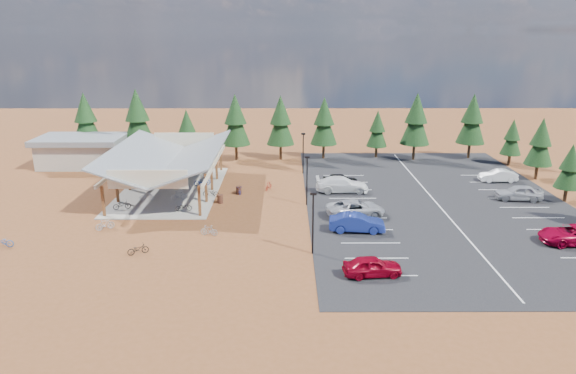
% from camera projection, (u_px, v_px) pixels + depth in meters
% --- Properties ---
extents(ground, '(140.00, 140.00, 0.00)m').
position_uv_depth(ground, '(257.00, 211.00, 50.75)').
color(ground, brown).
rests_on(ground, ground).
extents(asphalt_lot, '(27.00, 44.00, 0.04)m').
position_uv_depth(asphalt_lot, '(435.00, 201.00, 53.68)').
color(asphalt_lot, black).
rests_on(asphalt_lot, ground).
extents(concrete_pad, '(10.60, 18.60, 0.10)m').
position_uv_depth(concrete_pad, '(171.00, 190.00, 57.40)').
color(concrete_pad, gray).
rests_on(concrete_pad, ground).
extents(bike_pavilion, '(11.65, 19.40, 4.97)m').
position_uv_depth(bike_pavilion, '(169.00, 157.00, 56.29)').
color(bike_pavilion, '#532F17').
rests_on(bike_pavilion, concrete_pad).
extents(outbuilding, '(11.00, 7.00, 3.90)m').
position_uv_depth(outbuilding, '(81.00, 151.00, 67.28)').
color(outbuilding, '#ADA593').
rests_on(outbuilding, ground).
extents(lamp_post_0, '(0.50, 0.25, 5.14)m').
position_uv_depth(lamp_post_0, '(313.00, 219.00, 40.34)').
color(lamp_post_0, black).
rests_on(lamp_post_0, ground).
extents(lamp_post_1, '(0.50, 0.25, 5.14)m').
position_uv_depth(lamp_post_1, '(307.00, 177.00, 51.81)').
color(lamp_post_1, black).
rests_on(lamp_post_1, ground).
extents(lamp_post_2, '(0.50, 0.25, 5.14)m').
position_uv_depth(lamp_post_2, '(303.00, 150.00, 63.29)').
color(lamp_post_2, black).
rests_on(lamp_post_2, ground).
extents(trash_bin_0, '(0.60, 0.60, 0.90)m').
position_uv_depth(trash_bin_0, '(220.00, 199.00, 53.08)').
color(trash_bin_0, '#432317').
rests_on(trash_bin_0, ground).
extents(trash_bin_1, '(0.60, 0.60, 0.90)m').
position_uv_depth(trash_bin_1, '(239.00, 190.00, 56.01)').
color(trash_bin_1, '#432317').
rests_on(trash_bin_1, ground).
extents(pine_0, '(3.91, 3.91, 9.12)m').
position_uv_depth(pine_0, '(86.00, 118.00, 70.58)').
color(pine_0, '#382314').
rests_on(pine_0, ground).
extents(pine_1, '(4.20, 4.20, 9.78)m').
position_uv_depth(pine_1, '(137.00, 117.00, 69.19)').
color(pine_1, '#382314').
rests_on(pine_1, ground).
extents(pine_2, '(3.01, 3.01, 7.01)m').
position_uv_depth(pine_2, '(187.00, 129.00, 69.56)').
color(pine_2, '#382314').
rests_on(pine_2, ground).
extents(pine_3, '(3.90, 3.90, 9.09)m').
position_uv_depth(pine_3, '(235.00, 120.00, 69.23)').
color(pine_3, '#382314').
rests_on(pine_3, ground).
extents(pine_4, '(3.80, 3.80, 8.85)m').
position_uv_depth(pine_4, '(281.00, 121.00, 69.69)').
color(pine_4, '#382314').
rests_on(pine_4, ground).
extents(pine_5, '(3.67, 3.67, 8.56)m').
position_uv_depth(pine_5, '(324.00, 121.00, 70.21)').
color(pine_5, '#382314').
rests_on(pine_5, ground).
extents(pine_6, '(2.86, 2.86, 6.66)m').
position_uv_depth(pine_6, '(377.00, 129.00, 71.13)').
color(pine_6, '#382314').
rests_on(pine_6, ground).
extents(pine_7, '(3.97, 3.97, 9.24)m').
position_uv_depth(pine_7, '(416.00, 119.00, 69.38)').
color(pine_7, '#382314').
rests_on(pine_7, ground).
extents(pine_8, '(3.87, 3.87, 9.01)m').
position_uv_depth(pine_8, '(472.00, 119.00, 70.24)').
color(pine_8, '#382314').
rests_on(pine_8, ground).
extents(pine_11, '(2.64, 2.64, 6.16)m').
position_uv_depth(pine_11, '(570.00, 167.00, 52.65)').
color(pine_11, '#382314').
rests_on(pine_11, ground).
extents(pine_12, '(3.20, 3.20, 7.45)m').
position_uv_depth(pine_12, '(541.00, 142.00, 60.47)').
color(pine_12, '#382314').
rests_on(pine_12, ground).
extents(pine_13, '(2.66, 2.66, 6.19)m').
position_uv_depth(pine_13, '(512.00, 137.00, 67.01)').
color(pine_13, '#382314').
rests_on(pine_13, ground).
extents(bike_0, '(1.81, 1.12, 0.90)m').
position_uv_depth(bike_0, '(122.00, 205.00, 50.97)').
color(bike_0, black).
rests_on(bike_0, concrete_pad).
extents(bike_1, '(1.52, 0.45, 0.91)m').
position_uv_depth(bike_1, '(147.00, 196.00, 53.63)').
color(bike_1, '#9C9DA4').
rests_on(bike_1, concrete_pad).
extents(bike_2, '(1.73, 0.63, 0.90)m').
position_uv_depth(bike_2, '(143.00, 182.00, 58.78)').
color(bike_2, '#174B93').
rests_on(bike_2, concrete_pad).
extents(bike_3, '(1.61, 0.50, 0.96)m').
position_uv_depth(bike_3, '(163.00, 168.00, 64.38)').
color(bike_3, '#993321').
rests_on(bike_3, concrete_pad).
extents(bike_4, '(1.66, 0.81, 0.84)m').
position_uv_depth(bike_4, '(184.00, 207.00, 50.49)').
color(bike_4, black).
rests_on(bike_4, concrete_pad).
extents(bike_5, '(1.73, 0.95, 1.00)m').
position_uv_depth(bike_5, '(179.00, 196.00, 53.70)').
color(bike_5, gray).
rests_on(bike_5, concrete_pad).
extents(bike_6, '(1.95, 1.21, 0.97)m').
position_uv_depth(bike_6, '(202.00, 181.00, 58.77)').
color(bike_6, navy).
rests_on(bike_6, concrete_pad).
extents(bike_7, '(1.86, 1.09, 1.08)m').
position_uv_depth(bike_7, '(195.00, 167.00, 64.69)').
color(bike_7, '#9E0E14').
rests_on(bike_7, concrete_pad).
extents(bike_9, '(1.67, 1.29, 1.01)m').
position_uv_depth(bike_9, '(105.00, 224.00, 46.00)').
color(bike_9, gray).
rests_on(bike_9, ground).
extents(bike_10, '(1.95, 0.83, 0.99)m').
position_uv_depth(bike_10, '(1.00, 242.00, 42.18)').
color(bike_10, '#1F50A0').
rests_on(bike_10, ground).
extents(bike_12, '(1.76, 1.28, 0.88)m').
position_uv_depth(bike_12, '(138.00, 249.00, 40.96)').
color(bike_12, black).
rests_on(bike_12, ground).
extents(bike_13, '(1.62, 0.75, 0.94)m').
position_uv_depth(bike_13, '(209.00, 230.00, 44.72)').
color(bike_13, '#919398').
rests_on(bike_13, ground).
extents(bike_14, '(1.09, 1.80, 0.89)m').
position_uv_depth(bike_14, '(239.00, 190.00, 56.17)').
color(bike_14, '#233199').
rests_on(bike_14, ground).
extents(bike_15, '(1.02, 1.59, 0.93)m').
position_uv_depth(bike_15, '(269.00, 186.00, 57.47)').
color(bike_15, maroon).
rests_on(bike_15, ground).
extents(bike_16, '(1.82, 0.80, 0.93)m').
position_uv_depth(bike_16, '(211.00, 193.00, 55.10)').
color(bike_16, black).
rests_on(bike_16, ground).
extents(car_0, '(4.44, 2.16, 1.46)m').
position_uv_depth(car_0, '(372.00, 266.00, 37.24)').
color(car_0, maroon).
rests_on(car_0, asphalt_lot).
extents(car_1, '(5.03, 2.08, 1.62)m').
position_uv_depth(car_1, '(357.00, 223.00, 45.43)').
color(car_1, navy).
rests_on(car_1, asphalt_lot).
extents(car_2, '(5.98, 3.50, 1.56)m').
position_uv_depth(car_2, '(356.00, 209.00, 49.12)').
color(car_2, '#9C9EA4').
rests_on(car_2, asphalt_lot).
extents(car_3, '(5.77, 2.36, 1.67)m').
position_uv_depth(car_3, '(342.00, 184.00, 56.59)').
color(car_3, white).
rests_on(car_3, asphalt_lot).
extents(car_4, '(4.11, 1.80, 1.38)m').
position_uv_depth(car_4, '(340.00, 180.00, 58.93)').
color(car_4, black).
rests_on(car_4, asphalt_lot).
extents(car_6, '(5.63, 2.69, 1.55)m').
position_uv_depth(car_6, '(574.00, 235.00, 42.89)').
color(car_6, maroon).
rests_on(car_6, asphalt_lot).
extents(car_8, '(4.93, 2.47, 1.61)m').
position_uv_depth(car_8, '(519.00, 193.00, 53.85)').
color(car_8, '#9B9CA3').
rests_on(car_8, asphalt_lot).
extents(car_9, '(4.33, 1.60, 1.42)m').
position_uv_depth(car_9, '(498.00, 176.00, 60.47)').
color(car_9, white).
rests_on(car_9, asphalt_lot).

